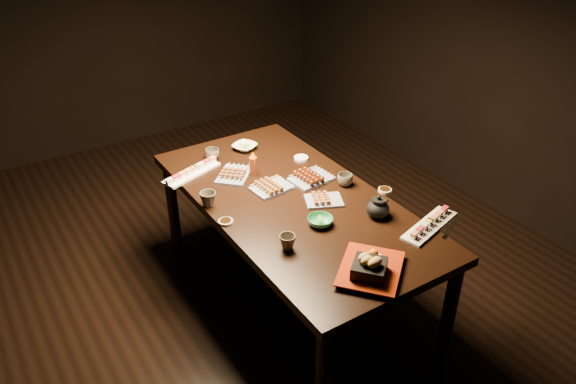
# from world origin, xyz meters

# --- Properties ---
(ground) EXTENTS (5.00, 5.00, 0.00)m
(ground) POSITION_xyz_m (0.00, 0.00, 0.00)
(ground) COLOR black
(ground) RESTS_ON ground
(dining_table) EXTENTS (1.38, 1.98, 0.75)m
(dining_table) POSITION_xyz_m (0.08, -0.28, 0.38)
(dining_table) COLOR black
(dining_table) RESTS_ON ground
(sushi_platter_near) EXTENTS (0.40, 0.21, 0.05)m
(sushi_platter_near) POSITION_xyz_m (0.51, -0.88, 0.77)
(sushi_platter_near) COLOR white
(sushi_platter_near) RESTS_ON dining_table
(sushi_platter_far) EXTENTS (0.39, 0.22, 0.05)m
(sushi_platter_far) POSITION_xyz_m (-0.27, 0.27, 0.77)
(sushi_platter_far) COLOR white
(sushi_platter_far) RESTS_ON dining_table
(yakitori_plate_center) EXTENTS (0.23, 0.17, 0.05)m
(yakitori_plate_center) POSITION_xyz_m (0.03, -0.13, 0.78)
(yakitori_plate_center) COLOR #828EB6
(yakitori_plate_center) RESTS_ON dining_table
(yakitori_plate_right) EXTENTS (0.24, 0.21, 0.05)m
(yakitori_plate_right) POSITION_xyz_m (0.20, -0.39, 0.77)
(yakitori_plate_right) COLOR #828EB6
(yakitori_plate_right) RESTS_ON dining_table
(yakitori_plate_left) EXTENTS (0.28, 0.28, 0.06)m
(yakitori_plate_left) POSITION_xyz_m (-0.08, 0.12, 0.78)
(yakitori_plate_left) COLOR #828EB6
(yakitori_plate_left) RESTS_ON dining_table
(tsukune_plate) EXTENTS (0.25, 0.19, 0.06)m
(tsukune_plate) POSITION_xyz_m (0.28, -0.16, 0.78)
(tsukune_plate) COLOR #828EB6
(tsukune_plate) RESTS_ON dining_table
(edamame_bowl_green) EXTENTS (0.17, 0.17, 0.04)m
(edamame_bowl_green) POSITION_xyz_m (0.06, -0.56, 0.77)
(edamame_bowl_green) COLOR #2D8B56
(edamame_bowl_green) RESTS_ON dining_table
(edamame_bowl_cream) EXTENTS (0.19, 0.19, 0.04)m
(edamame_bowl_cream) POSITION_xyz_m (0.15, 0.39, 0.77)
(edamame_bowl_cream) COLOR beige
(edamame_bowl_cream) RESTS_ON dining_table
(tempura_tray) EXTENTS (0.42, 0.41, 0.12)m
(tempura_tray) POSITION_xyz_m (0.03, -0.99, 0.81)
(tempura_tray) COLOR black
(tempura_tray) RESTS_ON dining_table
(teacup_near_left) EXTENTS (0.09, 0.09, 0.07)m
(teacup_near_left) POSITION_xyz_m (-0.19, -0.64, 0.79)
(teacup_near_left) COLOR #534A3F
(teacup_near_left) RESTS_ON dining_table
(teacup_mid_right) EXTENTS (0.10, 0.10, 0.07)m
(teacup_mid_right) POSITION_xyz_m (0.41, -0.31, 0.78)
(teacup_mid_right) COLOR #534A3F
(teacup_mid_right) RESTS_ON dining_table
(teacup_far_left) EXTENTS (0.10, 0.10, 0.08)m
(teacup_far_left) POSITION_xyz_m (-0.34, -0.09, 0.79)
(teacup_far_left) COLOR #534A3F
(teacup_far_left) RESTS_ON dining_table
(teacup_far_right) EXTENTS (0.09, 0.09, 0.07)m
(teacup_far_right) POSITION_xyz_m (-0.09, 0.38, 0.78)
(teacup_far_right) COLOR #534A3F
(teacup_far_right) RESTS_ON dining_table
(teapot) EXTENTS (0.17, 0.17, 0.12)m
(teapot) POSITION_xyz_m (0.35, -0.66, 0.81)
(teapot) COLOR black
(teapot) RESTS_ON dining_table
(condiment_bottle) EXTENTS (0.06, 0.06, 0.14)m
(condiment_bottle) POSITION_xyz_m (0.04, 0.08, 0.82)
(condiment_bottle) COLOR maroon
(condiment_bottle) RESTS_ON dining_table
(sauce_dish_west) EXTENTS (0.11, 0.11, 0.01)m
(sauce_dish_west) POSITION_xyz_m (-0.34, -0.29, 0.76)
(sauce_dish_west) COLOR white
(sauce_dish_west) RESTS_ON dining_table
(sauce_dish_east) EXTENTS (0.13, 0.13, 0.02)m
(sauce_dish_east) POSITION_xyz_m (0.37, 0.08, 0.76)
(sauce_dish_east) COLOR white
(sauce_dish_east) RESTS_ON dining_table
(sauce_dish_se) EXTENTS (0.09, 0.09, 0.01)m
(sauce_dish_se) POSITION_xyz_m (0.55, -0.49, 0.76)
(sauce_dish_se) COLOR white
(sauce_dish_se) RESTS_ON dining_table
(sauce_dish_nw) EXTENTS (0.08, 0.08, 0.01)m
(sauce_dish_nw) POSITION_xyz_m (-0.33, 0.25, 0.76)
(sauce_dish_nw) COLOR white
(sauce_dish_nw) RESTS_ON dining_table
(chopsticks_near) EXTENTS (0.22, 0.15, 0.01)m
(chopsticks_near) POSITION_xyz_m (0.11, -1.03, 0.75)
(chopsticks_near) COLOR black
(chopsticks_near) RESTS_ON dining_table
(chopsticks_se) EXTENTS (0.20, 0.10, 0.01)m
(chopsticks_se) POSITION_xyz_m (0.59, -0.94, 0.75)
(chopsticks_se) COLOR black
(chopsticks_se) RESTS_ON dining_table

